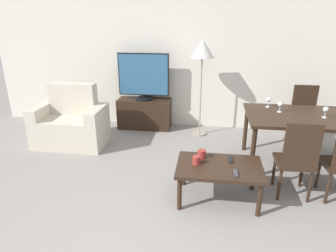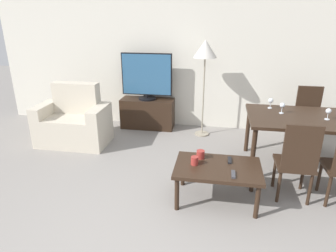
{
  "view_description": "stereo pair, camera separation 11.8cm",
  "coord_description": "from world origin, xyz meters",
  "px_view_note": "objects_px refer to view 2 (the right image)",
  "views": [
    {
      "loc": [
        0.48,
        -1.71,
        2.0
      ],
      "look_at": [
        -0.0,
        1.79,
        0.65
      ],
      "focal_mm": 32.0,
      "sensor_mm": 36.0,
      "label": 1
    },
    {
      "loc": [
        0.6,
        -1.69,
        2.0
      ],
      "look_at": [
        -0.0,
        1.79,
        0.65
      ],
      "focal_mm": 32.0,
      "sensor_mm": 36.0,
      "label": 2
    }
  ],
  "objects_px": {
    "coffee_table": "(218,170)",
    "remote_secondary": "(230,160)",
    "dining_table": "(306,122)",
    "remote_primary": "(233,174)",
    "tv": "(147,77)",
    "cup_white_near": "(195,161)",
    "cup_colored_far": "(201,154)",
    "wine_glass_right": "(282,106)",
    "dining_chair_near": "(297,160)",
    "dining_chair_far": "(308,115)",
    "wine_glass_left": "(328,112)",
    "wine_glass_center": "(271,101)",
    "tv_stand": "(148,113)",
    "armchair": "(74,123)",
    "floor_lamp": "(205,53)"
  },
  "relations": [
    {
      "from": "armchair",
      "to": "wine_glass_left",
      "type": "distance_m",
      "value": 3.67
    },
    {
      "from": "wine_glass_center",
      "to": "coffee_table",
      "type": "bearing_deg",
      "value": -118.4
    },
    {
      "from": "armchair",
      "to": "floor_lamp",
      "type": "relative_size",
      "value": 0.69
    },
    {
      "from": "remote_secondary",
      "to": "wine_glass_right",
      "type": "distance_m",
      "value": 1.2
    },
    {
      "from": "dining_chair_far",
      "to": "wine_glass_right",
      "type": "distance_m",
      "value": 0.95
    },
    {
      "from": "tv",
      "to": "cup_white_near",
      "type": "height_order",
      "value": "tv"
    },
    {
      "from": "tv_stand",
      "to": "wine_glass_left",
      "type": "distance_m",
      "value": 2.94
    },
    {
      "from": "dining_chair_far",
      "to": "dining_chair_near",
      "type": "bearing_deg",
      "value": -107.67
    },
    {
      "from": "tv_stand",
      "to": "dining_chair_near",
      "type": "relative_size",
      "value": 1.01
    },
    {
      "from": "remote_primary",
      "to": "wine_glass_center",
      "type": "height_order",
      "value": "wine_glass_center"
    },
    {
      "from": "armchair",
      "to": "dining_chair_near",
      "type": "bearing_deg",
      "value": -18.96
    },
    {
      "from": "dining_chair_far",
      "to": "wine_glass_right",
      "type": "relative_size",
      "value": 6.43
    },
    {
      "from": "remote_secondary",
      "to": "dining_chair_far",
      "type": "bearing_deg",
      "value": 52.73
    },
    {
      "from": "remote_primary",
      "to": "cup_colored_far",
      "type": "xyz_separation_m",
      "value": [
        -0.36,
        0.33,
        0.04
      ]
    },
    {
      "from": "dining_chair_far",
      "to": "cup_colored_far",
      "type": "height_order",
      "value": "dining_chair_far"
    },
    {
      "from": "floor_lamp",
      "to": "cup_colored_far",
      "type": "relative_size",
      "value": 17.16
    },
    {
      "from": "tv",
      "to": "remote_secondary",
      "type": "height_order",
      "value": "tv"
    },
    {
      "from": "dining_chair_near",
      "to": "wine_glass_right",
      "type": "distance_m",
      "value": 0.96
    },
    {
      "from": "armchair",
      "to": "remote_secondary",
      "type": "bearing_deg",
      "value": -24.02
    },
    {
      "from": "tv",
      "to": "wine_glass_right",
      "type": "relative_size",
      "value": 6.1
    },
    {
      "from": "dining_table",
      "to": "remote_primary",
      "type": "bearing_deg",
      "value": -129.93
    },
    {
      "from": "tv",
      "to": "dining_table",
      "type": "distance_m",
      "value": 2.67
    },
    {
      "from": "remote_secondary",
      "to": "tv_stand",
      "type": "bearing_deg",
      "value": 125.97
    },
    {
      "from": "dining_table",
      "to": "cup_colored_far",
      "type": "bearing_deg",
      "value": -148.73
    },
    {
      "from": "floor_lamp",
      "to": "cup_colored_far",
      "type": "height_order",
      "value": "floor_lamp"
    },
    {
      "from": "cup_colored_far",
      "to": "wine_glass_right",
      "type": "height_order",
      "value": "wine_glass_right"
    },
    {
      "from": "armchair",
      "to": "coffee_table",
      "type": "bearing_deg",
      "value": -28.18
    },
    {
      "from": "dining_chair_far",
      "to": "floor_lamp",
      "type": "height_order",
      "value": "floor_lamp"
    },
    {
      "from": "tv",
      "to": "wine_glass_right",
      "type": "distance_m",
      "value": 2.35
    },
    {
      "from": "dining_chair_near",
      "to": "dining_chair_far",
      "type": "relative_size",
      "value": 1.0
    },
    {
      "from": "armchair",
      "to": "wine_glass_right",
      "type": "height_order",
      "value": "armchair"
    },
    {
      "from": "dining_chair_near",
      "to": "wine_glass_left",
      "type": "distance_m",
      "value": 0.94
    },
    {
      "from": "tv",
      "to": "wine_glass_right",
      "type": "bearing_deg",
      "value": -26.71
    },
    {
      "from": "coffee_table",
      "to": "dining_table",
      "type": "height_order",
      "value": "dining_table"
    },
    {
      "from": "dining_chair_far",
      "to": "remote_primary",
      "type": "distance_m",
      "value": 2.26
    },
    {
      "from": "remote_primary",
      "to": "armchair",
      "type": "bearing_deg",
      "value": 150.41
    },
    {
      "from": "tv",
      "to": "dining_table",
      "type": "xyz_separation_m",
      "value": [
        2.39,
        -1.15,
        -0.28
      ]
    },
    {
      "from": "armchair",
      "to": "cup_colored_far",
      "type": "distance_m",
      "value": 2.35
    },
    {
      "from": "dining_table",
      "to": "remote_primary",
      "type": "xyz_separation_m",
      "value": [
        -0.94,
        -1.12,
        -0.22
      ]
    },
    {
      "from": "tv_stand",
      "to": "dining_chair_near",
      "type": "xyz_separation_m",
      "value": [
        2.13,
        -1.96,
        0.24
      ]
    },
    {
      "from": "tv_stand",
      "to": "wine_glass_right",
      "type": "bearing_deg",
      "value": -26.76
    },
    {
      "from": "coffee_table",
      "to": "remote_secondary",
      "type": "bearing_deg",
      "value": 49.7
    },
    {
      "from": "dining_chair_near",
      "to": "dining_chair_far",
      "type": "xyz_separation_m",
      "value": [
        0.51,
        1.6,
        0.0
      ]
    },
    {
      "from": "wine_glass_center",
      "to": "remote_primary",
      "type": "bearing_deg",
      "value": -110.18
    },
    {
      "from": "coffee_table",
      "to": "cup_colored_far",
      "type": "bearing_deg",
      "value": 140.45
    },
    {
      "from": "tv_stand",
      "to": "remote_primary",
      "type": "height_order",
      "value": "tv_stand"
    },
    {
      "from": "coffee_table",
      "to": "remote_primary",
      "type": "relative_size",
      "value": 6.24
    },
    {
      "from": "dining_chair_far",
      "to": "wine_glass_center",
      "type": "xyz_separation_m",
      "value": [
        -0.67,
        -0.5,
        0.33
      ]
    },
    {
      "from": "dining_chair_near",
      "to": "wine_glass_left",
      "type": "bearing_deg",
      "value": 56.87
    },
    {
      "from": "wine_glass_left",
      "to": "wine_glass_right",
      "type": "height_order",
      "value": "same"
    }
  ]
}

